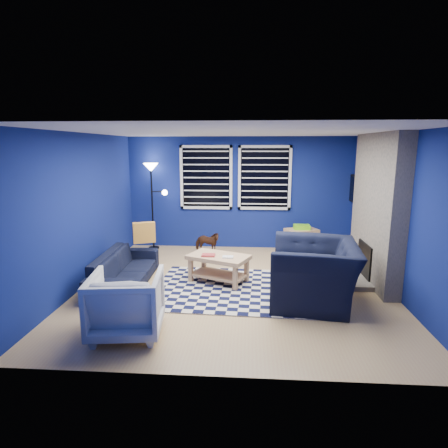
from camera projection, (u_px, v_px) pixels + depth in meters
The scene contains 18 objects.
floor at pixel (235, 286), 6.21m from camera, with size 5.00×5.00×0.00m, color tan.
ceiling at pixel (236, 132), 5.70m from camera, with size 5.00×5.00×0.00m, color white.
wall_back at pixel (240, 193), 8.40m from camera, with size 5.00×5.00×0.00m, color navy.
wall_left at pixel (83, 211), 6.13m from camera, with size 5.00×5.00×0.00m, color navy.
wall_right at pixel (396, 214), 5.79m from camera, with size 5.00×5.00×0.00m, color navy.
fireplace at pixel (376, 212), 6.30m from camera, with size 0.65×2.00×2.50m.
window_left at pixel (206, 178), 8.34m from camera, with size 1.17×0.06×1.42m.
window_right at pixel (265, 178), 8.25m from camera, with size 1.17×0.06×1.42m.
tv at pixel (357, 190), 7.72m from camera, with size 0.07×1.00×0.58m.
rug at pixel (232, 289), 6.10m from camera, with size 2.50×2.00×0.02m, color black.
sofa at pixel (125, 269), 6.24m from camera, with size 0.74×1.89×0.55m, color black.
armchair_big at pixel (314, 272), 5.53m from camera, with size 1.22×1.39×0.90m, color black.
armchair_bent at pixel (126, 304), 4.57m from camera, with size 0.84×0.87×0.79m, color gray.
rocking_horse at pixel (207, 243), 7.83m from camera, with size 0.56×0.26×0.48m, color #422615.
coffee_table at pixel (219, 263), 6.34m from camera, with size 1.14×0.92×0.50m.
cabinet at pixel (301, 241), 8.10m from camera, with size 0.77×0.66×0.63m.
floor_lamp at pixel (152, 179), 8.22m from camera, with size 0.52×0.32×1.92m.
throw_pillow at pixel (144, 233), 6.82m from camera, with size 0.40×0.12×0.38m, color orange.
Camera 1 is at (0.23, -5.87, 2.28)m, focal length 30.00 mm.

